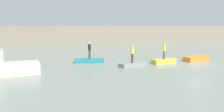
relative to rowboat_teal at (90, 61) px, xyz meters
The scene contains 9 objects.
ground_plane 11.57m from the rowboat_teal, 15.73° to the right, with size 120.00×120.00×0.00m, color gray.
embankment_wall 26.99m from the rowboat_teal, 65.58° to the left, with size 80.00×1.20×3.63m, color gray.
rowboat_teal is the anchor object (origin of this frame).
rowboat_grey 5.10m from the rowboat_teal, 33.86° to the right, with size 2.86×0.98×0.37m, color gray.
rowboat_yellow 8.21m from the rowboat_teal, 10.24° to the right, with size 2.78×0.94×0.47m, color gold.
rowboat_orange 12.36m from the rowboat_teal, ahead, with size 3.12×1.16×0.52m, color orange.
person_dark_shirt 1.26m from the rowboat_teal, ahead, with size 0.32×0.32×1.83m.
person_hiviz_shirt 8.29m from the rowboat_teal, 10.24° to the right, with size 0.32×0.32×1.74m.
person_yellow_shirt 5.22m from the rowboat_teal, 33.86° to the right, with size 0.32×0.32×1.75m.
Camera 1 is at (-12.15, -23.45, 4.48)m, focal length 38.67 mm.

